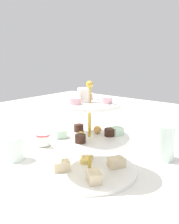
{
  "coord_description": "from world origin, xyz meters",
  "views": [
    {
      "loc": [
        -0.45,
        0.55,
        0.35
      ],
      "look_at": [
        0.0,
        0.0,
        0.18
      ],
      "focal_mm": 41.17,
      "sensor_mm": 36.0,
      "label": 1
    }
  ],
  "objects_px": {
    "teacup_with_saucer": "(43,140)",
    "butter_knife_right": "(98,138)",
    "tiered_serving_stand": "(89,145)",
    "water_glass_tall_right": "(165,143)",
    "water_glass_short_left": "(14,148)"
  },
  "relations": [
    {
      "from": "water_glass_tall_right",
      "to": "teacup_with_saucer",
      "type": "height_order",
      "value": "water_glass_tall_right"
    },
    {
      "from": "teacup_with_saucer",
      "to": "butter_knife_right",
      "type": "bearing_deg",
      "value": -116.16
    },
    {
      "from": "tiered_serving_stand",
      "to": "water_glass_tall_right",
      "type": "distance_m",
      "value": 0.27
    },
    {
      "from": "teacup_with_saucer",
      "to": "tiered_serving_stand",
      "type": "bearing_deg",
      "value": 168.47
    },
    {
      "from": "water_glass_tall_right",
      "to": "teacup_with_saucer",
      "type": "xyz_separation_m",
      "value": [
        0.41,
        0.17,
        -0.03
      ]
    },
    {
      "from": "butter_knife_right",
      "to": "water_glass_short_left",
      "type": "bearing_deg",
      "value": 54.49
    },
    {
      "from": "water_glass_short_left",
      "to": "teacup_with_saucer",
      "type": "height_order",
      "value": "water_glass_short_left"
    },
    {
      "from": "water_glass_tall_right",
      "to": "water_glass_short_left",
      "type": "bearing_deg",
      "value": 39.57
    },
    {
      "from": "teacup_with_saucer",
      "to": "water_glass_tall_right",
      "type": "bearing_deg",
      "value": -156.95
    },
    {
      "from": "water_glass_tall_right",
      "to": "water_glass_short_left",
      "type": "distance_m",
      "value": 0.5
    },
    {
      "from": "teacup_with_saucer",
      "to": "butter_knife_right",
      "type": "xyz_separation_m",
      "value": [
        -0.1,
        -0.21,
        -0.02
      ]
    },
    {
      "from": "tiered_serving_stand",
      "to": "water_glass_short_left",
      "type": "xyz_separation_m",
      "value": [
        0.25,
        0.09,
        -0.05
      ]
    },
    {
      "from": "tiered_serving_stand",
      "to": "water_glass_short_left",
      "type": "relative_size",
      "value": 3.63
    },
    {
      "from": "water_glass_tall_right",
      "to": "water_glass_short_left",
      "type": "relative_size",
      "value": 1.5
    },
    {
      "from": "tiered_serving_stand",
      "to": "water_glass_tall_right",
      "type": "bearing_deg",
      "value": -120.5
    }
  ]
}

